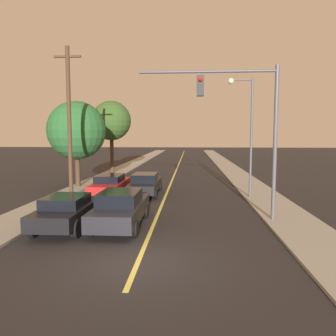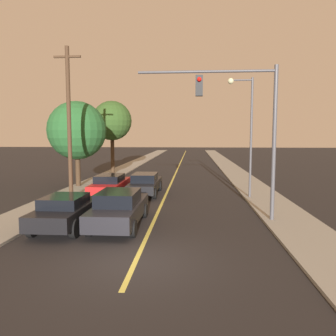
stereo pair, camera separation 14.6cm
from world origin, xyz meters
The scene contains 13 objects.
ground_plane centered at (0.00, 0.00, 0.00)m, with size 200.00×200.00×0.00m, color black.
road_surface centered at (0.00, 36.00, 0.01)m, with size 9.89×80.00×0.01m.
sidewalk_left centered at (-6.19, 36.00, 0.06)m, with size 2.50×80.00×0.12m.
sidewalk_right centered at (6.19, 36.00, 0.06)m, with size 2.50×80.00×0.12m.
car_near_lane_front centered at (-1.38, 3.96, 0.80)m, with size 1.95×4.94×1.55m.
car_near_lane_second centered at (-1.38, 11.68, 0.74)m, with size 1.85×5.06×1.42m.
car_outer_lane_front centered at (-3.56, 3.50, 0.76)m, with size 1.90×4.41×1.41m.
car_outer_lane_second centered at (-3.56, 10.96, 0.73)m, with size 1.87×4.96×1.40m.
traffic_signal_mast centered at (3.93, 5.16, 4.81)m, with size 6.15×0.42×6.84m.
streetlamp_right centered at (4.96, 10.67, 4.73)m, with size 1.54×0.36×7.25m.
utility_pole_left centered at (-5.54, 9.30, 4.75)m, with size 1.60×0.24×8.93m.
tree_left_near centered at (-6.22, 22.38, 5.34)m, with size 3.87×3.87×7.18m.
tree_left_far centered at (-6.89, 14.30, 4.28)m, with size 4.34×4.34×6.34m.
Camera 1 is at (1.60, -9.68, 3.90)m, focal length 35.00 mm.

